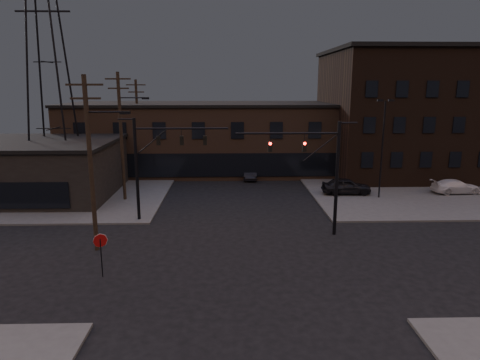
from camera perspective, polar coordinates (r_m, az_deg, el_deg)
name	(u,v)px	position (r m, az deg, el deg)	size (l,w,h in m)	color
ground	(245,261)	(26.31, 0.73, -10.69)	(140.00, 140.00, 0.00)	black
sidewalk_ne	(433,179)	(52.58, 24.39, 0.11)	(30.00, 30.00, 0.15)	#474744
sidewalk_nw	(37,181)	(51.74, -25.49, -0.18)	(30.00, 30.00, 0.15)	#474744
building_row	(236,138)	(52.55, -0.48, 5.58)	(40.00, 12.00, 8.00)	#4A3427
building_right	(423,114)	(55.28, 23.25, 8.04)	(22.00, 16.00, 14.00)	black
building_left	(28,170)	(45.12, -26.47, 1.16)	(16.00, 12.00, 5.00)	black
traffic_signal_near	(321,166)	(29.85, 10.74, 1.81)	(7.12, 0.24, 8.00)	black
traffic_signal_far	(153,157)	(33.09, -11.53, 2.97)	(7.12, 0.24, 8.00)	black
stop_sign	(101,245)	(24.76, -18.10, -8.26)	(0.72, 0.33, 2.48)	black
utility_pole_near	(91,160)	(27.85, -19.22, 2.53)	(3.70, 0.28, 11.00)	black
utility_pole_mid	(122,134)	(39.53, -15.47, 5.92)	(3.70, 0.28, 11.50)	black
utility_pole_far	(138,125)	(51.45, -13.46, 7.08)	(2.20, 0.28, 11.00)	black
transmission_tower	(47,62)	(45.50, -24.31, 14.15)	(7.00, 7.00, 25.00)	black
lot_light_a	(383,140)	(40.93, 18.50, 5.07)	(1.50, 0.28, 9.14)	black
lot_light_b	(424,134)	(47.81, 23.28, 5.69)	(1.50, 0.28, 9.14)	black
parked_car_lot_a	(346,186)	(42.15, 13.98, -0.78)	(1.85, 4.60, 1.57)	black
parked_car_lot_b	(456,186)	(46.20, 26.82, -0.77)	(1.85, 4.56, 1.32)	silver
car_crossing	(250,173)	(48.12, 1.38, 0.92)	(1.45, 4.15, 1.37)	black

